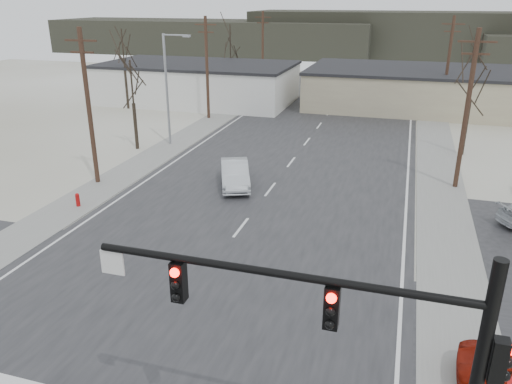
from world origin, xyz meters
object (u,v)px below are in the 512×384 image
fire_hydrant (78,200)px  car_far_b (355,82)px  car_far_a (334,101)px  sedan_crossing (235,174)px  traffic_signal_mast (381,353)px

fire_hydrant → car_far_b: (10.87, 48.08, 0.20)m
fire_hydrant → car_far_a: (10.24, 33.48, 0.26)m
fire_hydrant → sedan_crossing: 9.84m
sedan_crossing → car_far_a: sedan_crossing is taller
fire_hydrant → sedan_crossing: (7.79, 6.00, 0.42)m
sedan_crossing → car_far_b: sedan_crossing is taller
fire_hydrant → sedan_crossing: size_ratio=0.17×
traffic_signal_mast → car_far_a: size_ratio=1.96×
car_far_a → car_far_b: (0.63, 14.60, -0.06)m
sedan_crossing → car_far_b: (3.08, 42.08, -0.22)m
traffic_signal_mast → car_far_b: (-7.22, 62.28, -4.02)m
traffic_signal_mast → car_far_b: 62.83m
sedan_crossing → car_far_a: size_ratio=1.09×
car_far_a → car_far_b: bearing=-101.8°
fire_hydrant → sedan_crossing: bearing=37.6°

